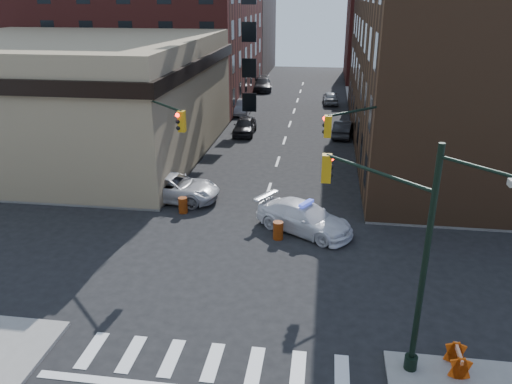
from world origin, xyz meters
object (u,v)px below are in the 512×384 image
(parked_car_wfar, at_px, (243,107))
(barricade_nw_a, at_px, (116,187))
(pickup, at_px, (173,187))
(pedestrian_a, at_px, (147,191))
(barrel_road, at_px, (278,230))
(barrel_bank, at_px, (183,205))
(parked_car_wnear, at_px, (245,126))
(parked_car_enear, at_px, (343,129))
(police_car, at_px, (304,218))
(pedestrian_b, at_px, (95,190))
(barricade_se_a, at_px, (457,361))

(parked_car_wfar, bearing_deg, barricade_nw_a, -101.21)
(pickup, bearing_deg, pedestrian_a, 146.67)
(barrel_road, distance_m, barricade_nw_a, 11.73)
(pedestrian_a, xyz_separation_m, barrel_bank, (2.33, -0.49, -0.59))
(parked_car_wfar, relative_size, pedestrian_a, 2.48)
(parked_car_wnear, xyz_separation_m, barricade_nw_a, (-5.67, -16.14, -0.16))
(parked_car_wfar, distance_m, parked_car_enear, 13.08)
(police_car, relative_size, barrel_road, 5.72)
(parked_car_wfar, relative_size, barricade_nw_a, 3.55)
(barrel_bank, bearing_deg, parked_car_enear, 62.36)
(pedestrian_b, distance_m, barricade_se_a, 22.18)
(pickup, distance_m, barrel_bank, 2.27)
(barrel_road, bearing_deg, parked_car_enear, 79.84)
(parked_car_enear, bearing_deg, pickup, 63.42)
(police_car, bearing_deg, parked_car_wfar, 45.98)
(pedestrian_b, relative_size, barrel_bank, 1.81)
(pickup, bearing_deg, barrel_road, -116.67)
(parked_car_wnear, distance_m, parked_car_enear, 8.93)
(pedestrian_b, distance_m, barrel_road, 11.90)
(parked_car_wfar, bearing_deg, barrel_bank, -89.86)
(pickup, relative_size, pedestrian_a, 3.23)
(parked_car_wnear, distance_m, pedestrian_a, 17.86)
(parked_car_wfar, height_order, barricade_se_a, parked_car_wfar)
(parked_car_enear, bearing_deg, pedestrian_a, 62.94)
(police_car, bearing_deg, barrel_road, 160.12)
(parked_car_wnear, bearing_deg, parked_car_wfar, 99.25)
(pedestrian_b, bearing_deg, parked_car_wnear, 67.02)
(parked_car_wnear, xyz_separation_m, parked_car_wfar, (-1.54, 8.21, -0.04))
(pickup, xyz_separation_m, pedestrian_a, (-1.14, -1.41, 0.24))
(parked_car_enear, xyz_separation_m, barricade_se_a, (3.24, -30.25, -0.18))
(parked_car_wfar, distance_m, barrel_bank, 26.32)
(barrel_road, relative_size, barrel_bank, 1.02)
(barricade_nw_a, bearing_deg, parked_car_wfar, 87.68)
(parked_car_enear, relative_size, barrel_bank, 4.69)
(pedestrian_a, relative_size, barricade_nw_a, 1.43)
(barrel_road, xyz_separation_m, barricade_nw_a, (-10.82, 4.53, 0.15))
(barricade_nw_a, bearing_deg, police_car, -8.50)
(barricade_nw_a, bearing_deg, barrel_bank, -14.35)
(police_car, relative_size, pedestrian_a, 3.02)
(parked_car_wnear, relative_size, barricade_nw_a, 3.61)
(pickup, xyz_separation_m, parked_car_wfar, (0.39, 24.40, -0.07))
(barrel_road, bearing_deg, pedestrian_a, 159.54)
(pickup, xyz_separation_m, barricade_se_a, (14.09, -13.70, -0.27))
(pedestrian_a, distance_m, barricade_nw_a, 3.01)
(parked_car_wnear, distance_m, barrel_bank, 18.11)
(pedestrian_b, xyz_separation_m, barricade_se_a, (18.52, -12.19, -0.45))
(barricade_se_a, bearing_deg, parked_car_enear, 7.14)
(pedestrian_b, bearing_deg, police_car, -11.53)
(police_car, xyz_separation_m, barricade_se_a, (5.71, -10.32, -0.25))
(barrel_road, relative_size, barricade_nw_a, 0.76)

